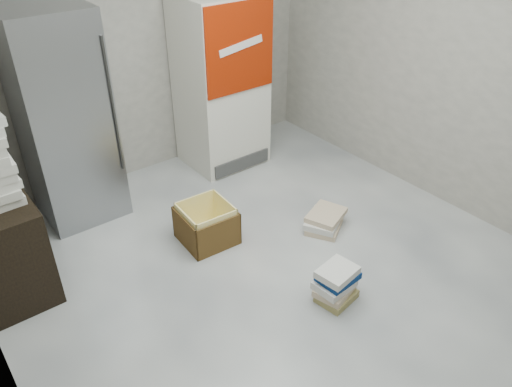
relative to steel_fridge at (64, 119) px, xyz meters
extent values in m
plane|color=silver|center=(0.90, -2.13, -0.95)|extent=(5.00, 5.00, 0.00)
cube|color=#AAA499|center=(0.90, 0.37, 0.45)|extent=(4.00, 0.04, 2.80)
cube|color=#AAA499|center=(2.90, -2.13, 0.45)|extent=(0.04, 5.00, 2.80)
cube|color=#9FA1A7|center=(0.00, 0.00, 0.00)|extent=(0.70, 0.70, 1.90)
cylinder|color=#333333|center=(0.32, -0.36, 0.15)|extent=(0.02, 0.02, 1.19)
cube|color=silver|center=(1.65, 0.00, -0.05)|extent=(0.80, 0.70, 1.80)
cube|color=#971D03|center=(1.65, -0.36, 0.40)|extent=(0.78, 0.02, 0.85)
cube|color=white|center=(1.65, -0.37, 0.43)|extent=(0.50, 0.01, 0.14)
cube|color=#3F3F3F|center=(1.65, -0.36, -0.85)|extent=(0.70, 0.02, 0.15)
cube|color=black|center=(-0.83, -0.73, -0.55)|extent=(0.50, 0.80, 0.80)
cube|color=#90844D|center=(1.06, -2.37, -0.92)|extent=(0.32, 0.27, 0.06)
cube|color=tan|center=(1.05, -2.35, -0.86)|extent=(0.34, 0.29, 0.06)
cube|color=silver|center=(1.05, -2.35, -0.80)|extent=(0.31, 0.25, 0.06)
cube|color=navy|center=(1.08, -2.35, -0.74)|extent=(0.30, 0.25, 0.05)
cube|color=silver|center=(1.06, -2.35, -0.69)|extent=(0.32, 0.27, 0.06)
cube|color=tan|center=(1.63, -1.66, -0.92)|extent=(0.45, 0.42, 0.05)
cube|color=silver|center=(1.62, -1.65, -0.87)|extent=(0.45, 0.42, 0.06)
cube|color=tan|center=(1.65, -1.65, -0.81)|extent=(0.43, 0.39, 0.05)
cube|color=yellow|center=(0.69, -1.14, -0.94)|extent=(0.44, 0.44, 0.01)
cube|color=brown|center=(0.70, -0.93, -0.79)|extent=(0.44, 0.04, 0.31)
cube|color=brown|center=(0.68, -1.36, -0.79)|extent=(0.44, 0.04, 0.31)
cube|color=brown|center=(0.47, -1.13, -0.79)|extent=(0.04, 0.44, 0.31)
cube|color=brown|center=(0.90, -1.15, -0.79)|extent=(0.04, 0.44, 0.31)
cube|color=yellow|center=(0.70, -0.95, -0.77)|extent=(0.40, 0.03, 0.36)
cube|color=yellow|center=(0.68, -1.34, -0.77)|extent=(0.40, 0.03, 0.36)
cube|color=yellow|center=(0.49, -1.13, -0.77)|extent=(0.03, 0.40, 0.36)
cube|color=yellow|center=(0.88, -1.15, -0.77)|extent=(0.03, 0.40, 0.36)
camera|label=1|loc=(-1.12, -4.19, 1.80)|focal=35.00mm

